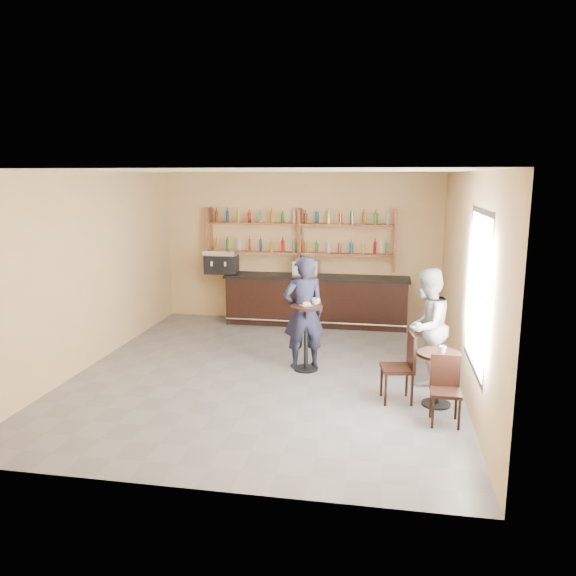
% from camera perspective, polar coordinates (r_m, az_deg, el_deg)
% --- Properties ---
extents(floor, '(7.00, 7.00, 0.00)m').
position_cam_1_polar(floor, '(9.20, -2.12, -8.59)').
color(floor, slate).
rests_on(floor, ground).
extents(ceiling, '(7.00, 7.00, 0.00)m').
position_cam_1_polar(ceiling, '(8.65, -2.28, 11.77)').
color(ceiling, white).
rests_on(ceiling, wall_back).
extents(wall_back, '(7.00, 0.00, 7.00)m').
position_cam_1_polar(wall_back, '(12.19, 1.30, 4.10)').
color(wall_back, '#DAB37C').
rests_on(wall_back, floor).
extents(wall_front, '(7.00, 0.00, 7.00)m').
position_cam_1_polar(wall_front, '(5.50, -9.97, -5.01)').
color(wall_front, '#DAB37C').
rests_on(wall_front, floor).
extents(wall_left, '(0.00, 7.00, 7.00)m').
position_cam_1_polar(wall_left, '(9.86, -19.51, 1.73)').
color(wall_left, '#DAB37C').
rests_on(wall_left, floor).
extents(wall_right, '(0.00, 7.00, 7.00)m').
position_cam_1_polar(wall_right, '(8.66, 17.58, 0.61)').
color(wall_right, '#DAB37C').
rests_on(wall_right, floor).
extents(window_pane, '(0.00, 2.00, 2.00)m').
position_cam_1_polar(window_pane, '(7.48, 18.73, -0.31)').
color(window_pane, white).
rests_on(window_pane, wall_right).
extents(window_frame, '(0.04, 1.70, 2.10)m').
position_cam_1_polar(window_frame, '(7.48, 18.69, -0.31)').
color(window_frame, black).
rests_on(window_frame, wall_right).
extents(shelf_unit, '(4.00, 0.26, 1.40)m').
position_cam_1_polar(shelf_unit, '(12.03, 1.20, 5.02)').
color(shelf_unit, brown).
rests_on(shelf_unit, wall_back).
extents(liquor_bottles, '(3.68, 0.10, 1.00)m').
position_cam_1_polar(liquor_bottles, '(12.02, 1.21, 5.82)').
color(liquor_bottles, '#8C5919').
rests_on(liquor_bottles, shelf_unit).
extents(bar_counter, '(3.89, 0.76, 1.05)m').
position_cam_1_polar(bar_counter, '(11.97, 2.89, -1.25)').
color(bar_counter, black).
rests_on(bar_counter, floor).
extents(espresso_machine, '(0.75, 0.53, 0.50)m').
position_cam_1_polar(espresso_machine, '(12.26, -6.76, 2.67)').
color(espresso_machine, black).
rests_on(espresso_machine, bar_counter).
extents(pastry_case, '(0.57, 0.47, 0.32)m').
position_cam_1_polar(pastry_case, '(11.87, 1.83, 2.03)').
color(pastry_case, silver).
rests_on(pastry_case, bar_counter).
extents(pedestal_table, '(0.63, 0.63, 1.08)m').
position_cam_1_polar(pedestal_table, '(9.17, 1.84, -5.08)').
color(pedestal_table, black).
rests_on(pedestal_table, floor).
extents(napkin, '(0.24, 0.24, 0.00)m').
position_cam_1_polar(napkin, '(9.03, 1.86, -1.76)').
color(napkin, white).
rests_on(napkin, pedestal_table).
extents(donut, '(0.16, 0.16, 0.05)m').
position_cam_1_polar(donut, '(9.01, 1.91, -1.62)').
color(donut, '#CB7C4A').
rests_on(donut, napkin).
extents(cup_pedestal, '(0.13, 0.13, 0.11)m').
position_cam_1_polar(cup_pedestal, '(9.10, 2.83, -1.35)').
color(cup_pedestal, white).
rests_on(cup_pedestal, pedestal_table).
extents(man_main, '(0.80, 0.66, 1.87)m').
position_cam_1_polar(man_main, '(9.19, 1.61, -2.50)').
color(man_main, black).
rests_on(man_main, floor).
extents(cafe_table, '(0.77, 0.77, 0.76)m').
position_cam_1_polar(cafe_table, '(8.10, 14.94, -8.91)').
color(cafe_table, black).
rests_on(cafe_table, floor).
extents(cup_cafe, '(0.11, 0.11, 0.09)m').
position_cam_1_polar(cup_cafe, '(7.97, 15.46, -6.03)').
color(cup_cafe, white).
rests_on(cup_cafe, cafe_table).
extents(chair_west, '(0.49, 0.49, 0.99)m').
position_cam_1_polar(chair_west, '(8.08, 11.03, -7.94)').
color(chair_west, black).
rests_on(chair_west, floor).
extents(chair_south, '(0.38, 0.38, 0.87)m').
position_cam_1_polar(chair_south, '(7.53, 15.72, -10.09)').
color(chair_south, black).
rests_on(chair_south, floor).
extents(patron_second, '(1.02, 1.09, 1.78)m').
position_cam_1_polar(patron_second, '(8.77, 13.88, -3.82)').
color(patron_second, '#959499').
rests_on(patron_second, floor).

